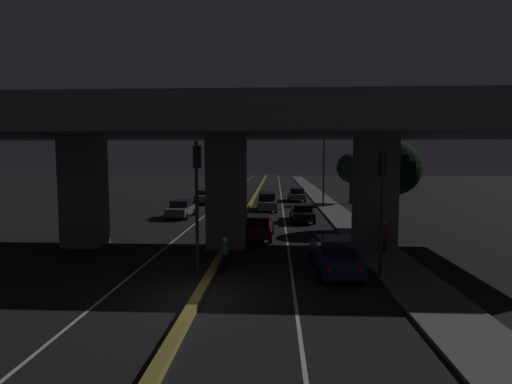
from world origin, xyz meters
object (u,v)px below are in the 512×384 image
at_px(car_dark_red_second, 257,226).
at_px(motorcycle_black_filtering_near, 225,255).
at_px(traffic_light_right_of_median, 381,190).
at_px(car_dark_blue_lead, 335,255).
at_px(traffic_light_left_of_median, 197,185).
at_px(street_lamp, 320,162).
at_px(car_grey_lead_oncoming, 181,209).
at_px(car_black_third, 302,213).
at_px(car_grey_fourth, 267,201).
at_px(car_grey_second_oncoming, 206,196).
at_px(pedestrian_on_sidewalk, 384,236).
at_px(car_grey_fifth, 296,194).

height_order(car_dark_red_second, motorcycle_black_filtering_near, car_dark_red_second).
bearing_deg(traffic_light_right_of_median, car_dark_blue_lead, 159.99).
height_order(traffic_light_left_of_median, car_dark_red_second, traffic_light_left_of_median).
bearing_deg(street_lamp, car_grey_lead_oncoming, -147.08).
bearing_deg(car_black_third, car_grey_fourth, 24.90).
distance_m(traffic_light_right_of_median, car_dark_blue_lead, 3.48).
distance_m(traffic_light_right_of_median, car_black_third, 15.29).
relative_size(car_grey_fourth, car_grey_second_oncoming, 1.06).
bearing_deg(pedestrian_on_sidewalk, motorcycle_black_filtering_near, -159.35).
relative_size(car_black_third, car_grey_fifth, 1.09).
relative_size(car_grey_lead_oncoming, car_grey_second_oncoming, 0.88).
height_order(car_black_third, pedestrian_on_sidewalk, pedestrian_on_sidewalk).
xyz_separation_m(car_dark_red_second, car_grey_fifth, (3.55, 21.78, 0.02)).
height_order(traffic_light_right_of_median, car_grey_fourth, traffic_light_right_of_median).
height_order(car_grey_fourth, car_grey_fifth, car_grey_fourth).
height_order(car_grey_lead_oncoming, car_grey_second_oncoming, car_grey_second_oncoming).
bearing_deg(car_grey_fifth, car_grey_fourth, 158.08).
distance_m(traffic_light_right_of_median, car_dark_red_second, 10.11).
bearing_deg(car_grey_lead_oncoming, car_dark_blue_lead, 35.18).
height_order(car_grey_fourth, pedestrian_on_sidewalk, pedestrian_on_sidewalk).
distance_m(car_dark_blue_lead, car_dark_red_second, 8.21).
xyz_separation_m(car_black_third, pedestrian_on_sidewalk, (3.53, -10.82, 0.30)).
relative_size(traffic_light_left_of_median, street_lamp, 0.76).
height_order(traffic_light_right_of_median, motorcycle_black_filtering_near, traffic_light_right_of_median).
height_order(car_dark_blue_lead, car_grey_fifth, car_dark_blue_lead).
bearing_deg(car_grey_fourth, car_dark_blue_lead, -172.51).
xyz_separation_m(traffic_light_left_of_median, car_dark_blue_lead, (5.91, 0.65, -3.11)).
height_order(car_grey_lead_oncoming, pedestrian_on_sidewalk, pedestrian_on_sidewalk).
relative_size(car_black_third, motorcycle_black_filtering_near, 2.31).
bearing_deg(car_grey_fourth, street_lamp, -59.71).
relative_size(street_lamp, car_grey_lead_oncoming, 1.89).
relative_size(car_black_third, car_grey_second_oncoming, 0.95).
distance_m(car_grey_fifth, car_grey_lead_oncoming, 16.95).
xyz_separation_m(car_dark_red_second, car_black_third, (3.24, 6.87, -0.08)).
relative_size(car_dark_blue_lead, pedestrian_on_sidewalk, 2.58).
bearing_deg(car_grey_fifth, car_grey_second_oncoming, 105.01).
bearing_deg(car_black_third, car_grey_second_oncoming, 38.86).
bearing_deg(motorcycle_black_filtering_near, car_grey_fourth, -4.43).
bearing_deg(pedestrian_on_sidewalk, car_black_third, 108.08).
xyz_separation_m(traffic_light_right_of_median, car_dark_red_second, (-5.52, 7.95, -2.93)).
xyz_separation_m(traffic_light_right_of_median, car_grey_second_oncoming, (-12.07, 26.76, -2.91)).
height_order(traffic_light_left_of_median, street_lamp, street_lamp).
bearing_deg(traffic_light_right_of_median, car_grey_fourth, 103.95).
distance_m(traffic_light_right_of_median, car_grey_second_oncoming, 29.50).
height_order(street_lamp, motorcycle_black_filtering_near, street_lamp).
bearing_deg(car_grey_lead_oncoming, car_grey_second_oncoming, 179.60).
bearing_deg(traffic_light_left_of_median, motorcycle_black_filtering_near, 44.43).
xyz_separation_m(car_dark_red_second, motorcycle_black_filtering_near, (-1.12, -6.93, -0.15)).
height_order(street_lamp, car_grey_fifth, street_lamp).
relative_size(car_grey_fourth, motorcycle_black_filtering_near, 2.57).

